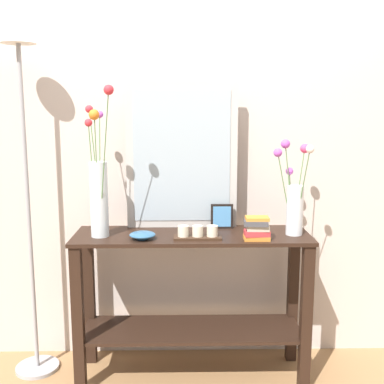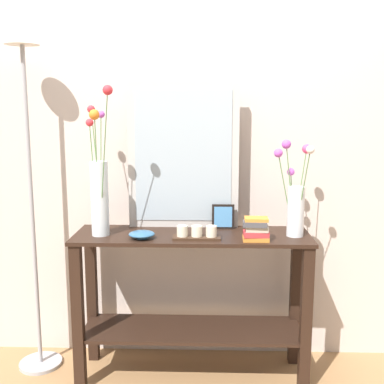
{
  "view_description": "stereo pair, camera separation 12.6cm",
  "coord_description": "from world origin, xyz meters",
  "px_view_note": "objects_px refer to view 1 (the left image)",
  "views": [
    {
      "loc": [
        -0.05,
        -2.43,
        1.45
      ],
      "look_at": [
        0.0,
        0.0,
        1.03
      ],
      "focal_mm": 44.45,
      "sensor_mm": 36.0,
      "label": 1
    },
    {
      "loc": [
        0.08,
        -2.43,
        1.45
      ],
      "look_at": [
        0.0,
        0.0,
        1.03
      ],
      "focal_mm": 44.45,
      "sensor_mm": 36.0,
      "label": 2
    }
  ],
  "objects_px": {
    "decorative_bowl": "(142,235)",
    "book_stack": "(257,229)",
    "mirror_leaning": "(182,156)",
    "tall_vase_left": "(99,189)",
    "vase_right": "(294,199)",
    "console_table": "(192,289)",
    "picture_frame_small": "(222,216)",
    "floor_lamp": "(24,145)",
    "candle_tray": "(198,233)"
  },
  "relations": [
    {
      "from": "vase_right",
      "to": "decorative_bowl",
      "type": "bearing_deg",
      "value": -174.06
    },
    {
      "from": "tall_vase_left",
      "to": "book_stack",
      "type": "xyz_separation_m",
      "value": [
        0.8,
        -0.09,
        -0.19
      ]
    },
    {
      "from": "mirror_leaning",
      "to": "floor_lamp",
      "type": "relative_size",
      "value": 0.42
    },
    {
      "from": "decorative_bowl",
      "to": "vase_right",
      "type": "bearing_deg",
      "value": 5.94
    },
    {
      "from": "tall_vase_left",
      "to": "picture_frame_small",
      "type": "relative_size",
      "value": 5.56
    },
    {
      "from": "book_stack",
      "to": "mirror_leaning",
      "type": "bearing_deg",
      "value": 143.09
    },
    {
      "from": "console_table",
      "to": "vase_right",
      "type": "bearing_deg",
      "value": -1.68
    },
    {
      "from": "vase_right",
      "to": "book_stack",
      "type": "distance_m",
      "value": 0.27
    },
    {
      "from": "mirror_leaning",
      "to": "floor_lamp",
      "type": "xyz_separation_m",
      "value": [
        -0.82,
        -0.09,
        0.07
      ]
    },
    {
      "from": "vase_right",
      "to": "picture_frame_small",
      "type": "relative_size",
      "value": 3.63
    },
    {
      "from": "console_table",
      "to": "book_stack",
      "type": "relative_size",
      "value": 9.21
    },
    {
      "from": "console_table",
      "to": "vase_right",
      "type": "height_order",
      "value": "vase_right"
    },
    {
      "from": "mirror_leaning",
      "to": "vase_right",
      "type": "relative_size",
      "value": 1.59
    },
    {
      "from": "picture_frame_small",
      "to": "floor_lamp",
      "type": "relative_size",
      "value": 0.07
    },
    {
      "from": "mirror_leaning",
      "to": "picture_frame_small",
      "type": "bearing_deg",
      "value": -11.07
    },
    {
      "from": "tall_vase_left",
      "to": "decorative_bowl",
      "type": "height_order",
      "value": "tall_vase_left"
    },
    {
      "from": "mirror_leaning",
      "to": "decorative_bowl",
      "type": "height_order",
      "value": "mirror_leaning"
    },
    {
      "from": "picture_frame_small",
      "to": "floor_lamp",
      "type": "bearing_deg",
      "value": -177.5
    },
    {
      "from": "vase_right",
      "to": "book_stack",
      "type": "xyz_separation_m",
      "value": [
        -0.21,
        -0.11,
        -0.13
      ]
    },
    {
      "from": "mirror_leaning",
      "to": "book_stack",
      "type": "bearing_deg",
      "value": -36.91
    },
    {
      "from": "console_table",
      "to": "mirror_leaning",
      "type": "relative_size",
      "value": 1.56
    },
    {
      "from": "decorative_bowl",
      "to": "console_table",
      "type": "bearing_deg",
      "value": 21.07
    },
    {
      "from": "console_table",
      "to": "mirror_leaning",
      "type": "height_order",
      "value": "mirror_leaning"
    },
    {
      "from": "console_table",
      "to": "picture_frame_small",
      "type": "relative_size",
      "value": 9.06
    },
    {
      "from": "picture_frame_small",
      "to": "floor_lamp",
      "type": "height_order",
      "value": "floor_lamp"
    },
    {
      "from": "picture_frame_small",
      "to": "book_stack",
      "type": "relative_size",
      "value": 1.02
    },
    {
      "from": "vase_right",
      "to": "mirror_leaning",
      "type": "bearing_deg",
      "value": 163.52
    },
    {
      "from": "tall_vase_left",
      "to": "picture_frame_small",
      "type": "height_order",
      "value": "tall_vase_left"
    },
    {
      "from": "vase_right",
      "to": "picture_frame_small",
      "type": "height_order",
      "value": "vase_right"
    },
    {
      "from": "candle_tray",
      "to": "picture_frame_small",
      "type": "height_order",
      "value": "picture_frame_small"
    },
    {
      "from": "tall_vase_left",
      "to": "decorative_bowl",
      "type": "xyz_separation_m",
      "value": [
        0.22,
        -0.06,
        -0.23
      ]
    },
    {
      "from": "picture_frame_small",
      "to": "mirror_leaning",
      "type": "bearing_deg",
      "value": 168.93
    },
    {
      "from": "console_table",
      "to": "mirror_leaning",
      "type": "xyz_separation_m",
      "value": [
        -0.05,
        0.16,
        0.7
      ]
    },
    {
      "from": "candle_tray",
      "to": "book_stack",
      "type": "relative_size",
      "value": 1.81
    },
    {
      "from": "picture_frame_small",
      "to": "book_stack",
      "type": "height_order",
      "value": "picture_frame_small"
    },
    {
      "from": "mirror_leaning",
      "to": "console_table",
      "type": "bearing_deg",
      "value": -71.5
    },
    {
      "from": "vase_right",
      "to": "book_stack",
      "type": "relative_size",
      "value": 3.69
    },
    {
      "from": "tall_vase_left",
      "to": "floor_lamp",
      "type": "relative_size",
      "value": 0.41
    },
    {
      "from": "tall_vase_left",
      "to": "vase_right",
      "type": "relative_size",
      "value": 1.53
    },
    {
      "from": "console_table",
      "to": "tall_vase_left",
      "type": "relative_size",
      "value": 1.63
    },
    {
      "from": "decorative_bowl",
      "to": "picture_frame_small",
      "type": "bearing_deg",
      "value": 26.82
    },
    {
      "from": "tall_vase_left",
      "to": "vase_right",
      "type": "height_order",
      "value": "tall_vase_left"
    },
    {
      "from": "book_stack",
      "to": "floor_lamp",
      "type": "height_order",
      "value": "floor_lamp"
    },
    {
      "from": "vase_right",
      "to": "floor_lamp",
      "type": "relative_size",
      "value": 0.26
    },
    {
      "from": "console_table",
      "to": "decorative_bowl",
      "type": "xyz_separation_m",
      "value": [
        -0.25,
        -0.1,
        0.33
      ]
    },
    {
      "from": "decorative_bowl",
      "to": "book_stack",
      "type": "relative_size",
      "value": 0.98
    },
    {
      "from": "candle_tray",
      "to": "decorative_bowl",
      "type": "xyz_separation_m",
      "value": [
        -0.28,
        -0.01,
        -0.01
      ]
    },
    {
      "from": "candle_tray",
      "to": "tall_vase_left",
      "type": "bearing_deg",
      "value": 173.96
    },
    {
      "from": "console_table",
      "to": "mirror_leaning",
      "type": "distance_m",
      "value": 0.72
    },
    {
      "from": "tall_vase_left",
      "to": "vase_right",
      "type": "distance_m",
      "value": 1.01
    }
  ]
}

